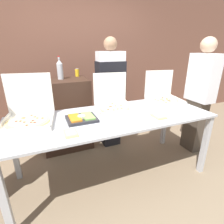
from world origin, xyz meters
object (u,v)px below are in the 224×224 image
Objects in this scene: veggie_tray at (82,118)px; soda_bottle at (60,69)px; soda_can_colored at (77,73)px; pizza_box_far_right at (113,103)px; paper_plate_front_left at (71,134)px; person_guest_plaid at (200,95)px; paper_plate_front_center at (158,117)px; pizza_box_far_left at (29,114)px; soda_can_silver at (46,78)px; person_server_vest at (111,89)px; pizza_box_near_left at (163,96)px.

soda_bottle reaches higher than veggie_tray.
soda_bottle is 0.35m from soda_can_colored.
pizza_box_far_right is 0.82m from paper_plate_front_left.
soda_bottle is 2.14m from person_guest_plaid.
person_guest_plaid is (1.88, -0.94, -0.37)m from soda_bottle.
soda_bottle is 0.20× the size of person_guest_plaid.
paper_plate_front_center is 1.61m from soda_can_colored.
veggie_tray is at bearing -9.78° from pizza_box_far_left.
pizza_box_far_right is 1.04m from soda_can_colored.
pizza_box_far_right is 1.03m from soda_can_silver.
person_server_vest is at bearing -21.73° from soda_bottle.
veggie_tray is at bearing -100.99° from soda_can_colored.
veggie_tray is at bearing -86.55° from soda_bottle.
soda_bottle reaches higher than pizza_box_far_right.
paper_plate_front_left is at bearing 100.70° from person_guest_plaid.
paper_plate_front_left is 0.99m from paper_plate_front_center.
soda_can_colored is (0.40, 1.49, 0.34)m from paper_plate_front_left.
soda_bottle is 2.73× the size of soda_can_colored.
paper_plate_front_center is (0.99, 0.03, 0.00)m from paper_plate_front_left.
person_server_vest reaches higher than pizza_box_far_left.
soda_bottle is at bearing 124.40° from paper_plate_front_center.
paper_plate_front_center is at bearing -45.69° from pizza_box_far_right.
pizza_box_far_left is 0.77m from soda_can_silver.
soda_bottle is 0.20× the size of person_server_vest.
soda_bottle is 2.73× the size of soda_can_silver.
paper_plate_front_left is 2.08× the size of soda_can_silver.
pizza_box_far_left is at bearing -126.83° from soda_can_colored.
paper_plate_front_left is 1.39m from soda_bottle.
veggie_tray is at bearing 48.70° from person_server_vest.
paper_plate_front_center is (-0.45, -0.50, -0.06)m from pizza_box_near_left.
pizza_box_near_left is 1.44m from soda_can_colored.
paper_plate_front_left is 1.21m from soda_can_silver.
soda_can_silver is 0.07× the size of person_server_vest.
paper_plate_front_center is 0.62× the size of soda_bottle.
paper_plate_front_left is at bearing -119.77° from veggie_tray.
paper_plate_front_left is 2.03m from person_guest_plaid.
pizza_box_far_left is 0.34× the size of person_server_vest.
pizza_box_far_left is at bearing 161.45° from paper_plate_front_center.
soda_can_colored reaches higher than paper_plate_front_left.
pizza_box_far_left reaches higher than pizza_box_near_left.
soda_can_silver is (0.24, 0.68, 0.27)m from pizza_box_far_left.
person_guest_plaid is at bearing -20.32° from soda_can_silver.
soda_can_silver is (-0.11, 1.16, 0.34)m from paper_plate_front_left.
soda_can_silver is (-1.10, 1.13, 0.34)m from paper_plate_front_center.
paper_plate_front_center is at bearing -67.97° from soda_can_colored.
person_guest_plaid is (1.59, -1.11, -0.28)m from soda_can_colored.
paper_plate_front_left is 0.80× the size of veggie_tray.
person_guest_plaid is (1.36, -0.14, -0.01)m from pizza_box_far_right.
pizza_box_far_left is at bearing 25.39° from person_server_vest.
person_server_vest is at bearing 51.71° from paper_plate_front_left.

